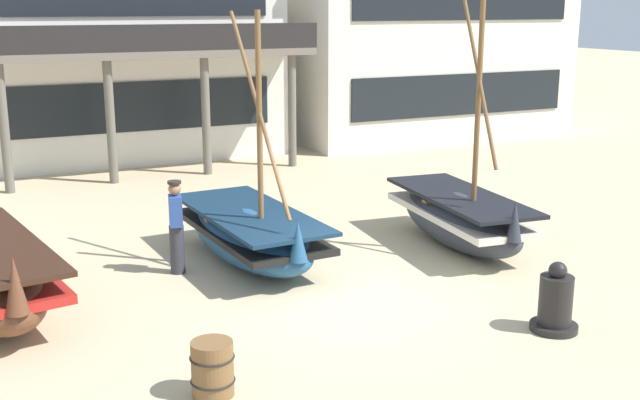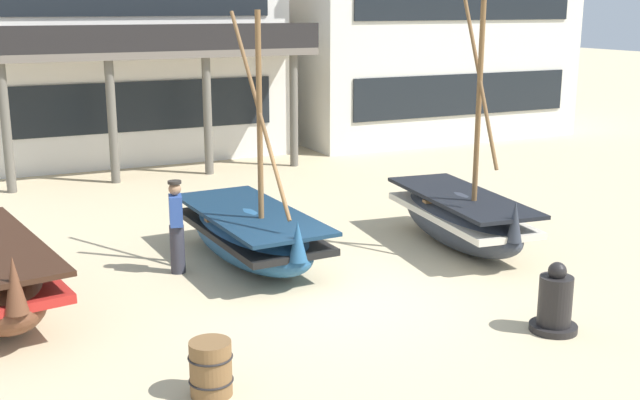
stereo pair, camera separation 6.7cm
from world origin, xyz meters
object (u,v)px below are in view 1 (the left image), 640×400
Objects in this scene: fishing_boat_far_right at (251,234)px; fisherman_by_hull at (176,228)px; harbor_building_annex at (408,43)px; capstan_winch at (555,303)px; wooden_barrel at (212,369)px; fishing_boat_near_left at (460,217)px.

fishing_boat_far_right reaches higher than fisherman_by_hull.
fisherman_by_hull is at bearing -179.37° from fishing_boat_far_right.
capstan_winch is at bearing -115.43° from harbor_building_annex.
fishing_boat_far_right is 1.43m from fisherman_by_hull.
wooden_barrel is 0.07× the size of harbor_building_annex.
harbor_building_annex reaches higher than capstan_winch.
fishing_boat_far_right is 5.17m from wooden_barrel.
capstan_winch is 5.15m from wooden_barrel.
capstan_winch is at bearing -106.72° from fishing_boat_near_left.
fishing_boat_near_left reaches higher than wooden_barrel.
harbor_building_annex reaches higher than fishing_boat_near_left.
wooden_barrel is (-6.36, -3.76, -0.24)m from fishing_boat_near_left.
wooden_barrel is at bearing 176.70° from capstan_winch.
fishing_boat_far_right is 5.71m from capstan_winch.
capstan_winch is at bearing -59.90° from fishing_boat_far_right.
fishing_boat_far_right is at bearing 167.85° from fishing_boat_near_left.
capstan_winch is at bearing -3.30° from wooden_barrel.
fisherman_by_hull is at bearing 79.19° from wooden_barrel.
fisherman_by_hull is 1.59× the size of capstan_winch.
fishing_boat_near_left is 15.02m from harbor_building_annex.
wooden_barrel is (-5.15, 0.30, -0.07)m from capstan_winch.
fishing_boat_near_left is at bearing -12.15° from fishing_boat_far_right.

